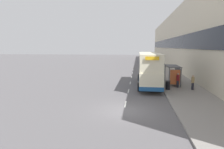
{
  "coord_description": "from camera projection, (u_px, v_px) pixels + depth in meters",
  "views": [
    {
      "loc": [
        1.06,
        -15.62,
        5.13
      ],
      "look_at": [
        -2.85,
        14.12,
        0.92
      ],
      "focal_mm": 32.0,
      "sensor_mm": 36.0,
      "label": 1
    }
  ],
  "objects": [
    {
      "name": "lane_mark_2",
      "position": [
        130.0,
        83.0,
        28.45
      ],
      "size": [
        0.12,
        2.0,
        0.01
      ],
      "color": "silver",
      "rests_on": "ground_plane"
    },
    {
      "name": "terrace_facade",
      "position": [
        175.0,
        41.0,
        51.72
      ],
      "size": [
        3.1,
        93.0,
        13.26
      ],
      "color": "beige",
      "rests_on": "ground_plane"
    },
    {
      "name": "pedestrian_at_shelter",
      "position": [
        178.0,
        80.0,
        24.41
      ],
      "size": [
        0.36,
        0.36,
        1.8
      ],
      "color": "#23232D",
      "rests_on": "ground_plane"
    },
    {
      "name": "bus_shelter",
      "position": [
        174.0,
        72.0,
        26.07
      ],
      "size": [
        1.6,
        4.2,
        2.48
      ],
      "color": "#4C4C51",
      "rests_on": "ground_plane"
    },
    {
      "name": "double_decker_bus_near",
      "position": [
        149.0,
        69.0,
        26.04
      ],
      "size": [
        2.85,
        11.36,
        4.3
      ],
      "color": "beige",
      "rests_on": "ground_plane"
    },
    {
      "name": "car_1",
      "position": [
        145.0,
        62.0,
        54.57
      ],
      "size": [
        2.03,
        4.25,
        1.8
      ],
      "color": "silver",
      "rests_on": "ground_plane"
    },
    {
      "name": "lane_mark_0",
      "position": [
        125.0,
        104.0,
        17.9
      ],
      "size": [
        0.12,
        2.0,
        0.01
      ],
      "color": "silver",
      "rests_on": "ground_plane"
    },
    {
      "name": "pedestrian_1",
      "position": [
        193.0,
        82.0,
        23.15
      ],
      "size": [
        0.34,
        0.34,
        1.71
      ],
      "color": "#23232D",
      "rests_on": "ground_plane"
    },
    {
      "name": "pedestrian_2",
      "position": [
        180.0,
        75.0,
        28.59
      ],
      "size": [
        0.34,
        0.34,
        1.74
      ],
      "color": "#23232D",
      "rests_on": "ground_plane"
    },
    {
      "name": "lane_mark_3",
      "position": [
        132.0,
        77.0,
        33.73
      ],
      "size": [
        0.12,
        2.0,
        0.01
      ],
      "color": "silver",
      "rests_on": "ground_plane"
    },
    {
      "name": "litter_bin",
      "position": [
        168.0,
        85.0,
        23.3
      ],
      "size": [
        0.55,
        0.55,
        1.05
      ],
      "color": "black",
      "rests_on": "ground_plane"
    },
    {
      "name": "ground_plane",
      "position": [
        124.0,
        110.0,
        16.19
      ],
      "size": [
        220.0,
        220.0,
        0.0
      ],
      "primitive_type": "plane",
      "color": "#5B595B"
    },
    {
      "name": "lane_mark_1",
      "position": [
        128.0,
        91.0,
        23.18
      ],
      "size": [
        0.12,
        2.0,
        0.01
      ],
      "color": "silver",
      "rests_on": "ground_plane"
    },
    {
      "name": "lane_mark_4",
      "position": [
        132.0,
        73.0,
        39.0
      ],
      "size": [
        0.12,
        2.0,
        0.01
      ],
      "color": "silver",
      "rests_on": "ground_plane"
    },
    {
      "name": "car_0",
      "position": [
        143.0,
        59.0,
        66.69
      ],
      "size": [
        1.95,
        3.91,
        1.7
      ],
      "color": "navy",
      "rests_on": "ground_plane"
    },
    {
      "name": "pavement",
      "position": [
        159.0,
        66.0,
        53.14
      ],
      "size": [
        5.0,
        93.0,
        0.14
      ],
      "color": "gray",
      "rests_on": "ground_plane"
    },
    {
      "name": "lane_mark_5",
      "position": [
        133.0,
        70.0,
        44.27
      ],
      "size": [
        0.12,
        2.0,
        0.01
      ],
      "color": "silver",
      "rests_on": "ground_plane"
    }
  ]
}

